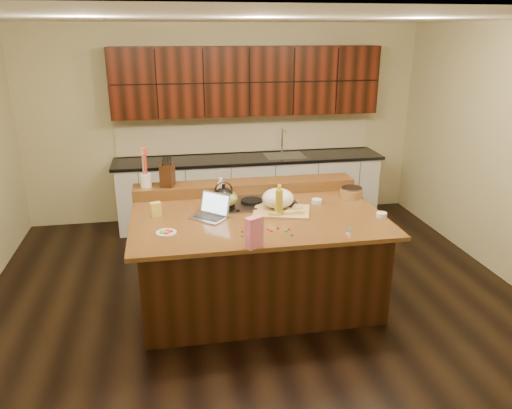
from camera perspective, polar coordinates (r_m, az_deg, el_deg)
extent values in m
cube|color=black|center=(5.22, 0.10, -10.65)|extent=(5.50, 5.00, 0.01)
cube|color=silver|center=(4.52, 0.12, 20.63)|extent=(5.50, 5.00, 0.01)
cube|color=#BFB585|center=(7.11, -3.63, 9.16)|extent=(5.50, 0.01, 2.70)
cube|color=#BFB585|center=(2.45, 11.12, -11.85)|extent=(5.50, 0.01, 2.70)
cube|color=black|center=(5.01, 0.10, -6.24)|extent=(2.22, 1.42, 0.88)
cube|color=black|center=(4.83, 0.11, -1.31)|extent=(2.40, 1.60, 0.04)
cube|color=black|center=(5.46, -1.24, 2.03)|extent=(2.40, 0.30, 0.12)
cube|color=gray|center=(5.10, -0.51, 0.12)|extent=(0.92, 0.52, 0.02)
cylinder|color=black|center=(5.17, -4.03, 0.63)|extent=(0.22, 0.22, 0.03)
cylinder|color=black|center=(5.27, 2.46, 1.01)|extent=(0.22, 0.22, 0.03)
cylinder|color=black|center=(4.93, -3.69, -0.33)|extent=(0.22, 0.22, 0.03)
cylinder|color=black|center=(5.03, 3.12, 0.09)|extent=(0.22, 0.22, 0.03)
cylinder|color=black|center=(5.09, -0.51, 0.36)|extent=(0.22, 0.22, 0.03)
cube|color=silver|center=(7.04, -0.72, 1.55)|extent=(3.60, 0.62, 0.90)
cube|color=black|center=(6.92, -0.74, 5.26)|extent=(3.70, 0.66, 0.04)
cube|color=gray|center=(7.01, 3.31, 5.55)|extent=(0.55, 0.42, 0.01)
cylinder|color=gray|center=(7.14, 3.00, 7.34)|extent=(0.02, 0.02, 0.36)
cube|color=black|center=(6.89, -1.00, 13.91)|extent=(3.60, 0.34, 0.90)
cube|color=#BFB585|center=(7.15, -1.17, 8.03)|extent=(3.60, 0.03, 0.50)
ellipsoid|color=black|center=(4.89, -3.71, 0.88)|extent=(0.27, 0.27, 0.18)
ellipsoid|color=olive|center=(4.90, -3.71, 0.69)|extent=(0.33, 0.33, 0.15)
cube|color=#B7B7BC|center=(4.72, -5.45, -1.55)|extent=(0.39, 0.38, 0.02)
cube|color=black|center=(4.72, -5.46, -1.44)|extent=(0.29, 0.28, 0.00)
cube|color=#B7B7BC|center=(4.76, -4.68, 0.13)|extent=(0.28, 0.27, 0.21)
cube|color=silver|center=(4.76, -4.73, 0.11)|extent=(0.25, 0.24, 0.18)
cylinder|color=gold|center=(4.70, 2.66, 0.09)|extent=(0.09, 0.09, 0.27)
cylinder|color=silver|center=(4.99, -4.05, 1.11)|extent=(0.07, 0.07, 0.25)
cube|color=tan|center=(4.86, 2.93, -0.78)|extent=(0.63, 0.53, 0.02)
ellipsoid|color=white|center=(4.90, 2.52, 0.71)|extent=(0.31, 0.31, 0.19)
cube|color=#EDD872|center=(4.72, 2.13, -1.06)|extent=(0.12, 0.03, 0.03)
cube|color=#EDD872|center=(4.74, 3.51, -0.97)|extent=(0.12, 0.03, 0.03)
cube|color=#EDD872|center=(4.77, 4.88, -0.88)|extent=(0.12, 0.03, 0.03)
cylinder|color=gray|center=(4.87, 4.33, -0.57)|extent=(0.21, 0.08, 0.01)
cylinder|color=white|center=(4.88, 14.16, -1.16)|extent=(0.12, 0.12, 0.04)
cylinder|color=white|center=(5.15, 6.94, 0.37)|extent=(0.11, 0.11, 0.04)
cylinder|color=white|center=(5.39, 10.70, 1.06)|extent=(0.11, 0.11, 0.04)
cylinder|color=#996B3F|center=(5.38, 10.85, 1.27)|extent=(0.30, 0.30, 0.09)
cone|color=silver|center=(4.48, 10.61, -2.59)|extent=(0.09, 0.09, 0.07)
cube|color=pink|center=(4.05, -0.24, -3.20)|extent=(0.16, 0.14, 0.26)
cylinder|color=white|center=(4.44, -10.22, -3.18)|extent=(0.23, 0.23, 0.01)
cube|color=gold|center=(4.84, -11.40, -0.55)|extent=(0.12, 0.10, 0.14)
cylinder|color=white|center=(5.36, -12.47, 2.70)|extent=(0.13, 0.13, 0.14)
cube|color=black|center=(5.34, -10.09, 3.35)|extent=(0.17, 0.22, 0.24)
ellipsoid|color=red|center=(4.41, 1.76, -3.00)|extent=(0.02, 0.02, 0.02)
ellipsoid|color=#198C26|center=(4.43, -1.14, -2.87)|extent=(0.02, 0.02, 0.02)
ellipsoid|color=red|center=(4.46, 2.54, -2.70)|extent=(0.02, 0.02, 0.02)
ellipsoid|color=#198C26|center=(4.40, 3.43, -3.04)|extent=(0.02, 0.02, 0.02)
ellipsoid|color=red|center=(4.45, 3.78, -2.78)|extent=(0.02, 0.02, 0.02)
ellipsoid|color=#198C26|center=(4.31, -1.60, -3.54)|extent=(0.02, 0.02, 0.02)
ellipsoid|color=red|center=(4.43, 0.46, -2.85)|extent=(0.02, 0.02, 0.02)
ellipsoid|color=#198C26|center=(4.39, 0.41, -3.08)|extent=(0.02, 0.02, 0.02)
ellipsoid|color=red|center=(4.40, -1.57, -3.06)|extent=(0.02, 0.02, 0.02)
ellipsoid|color=#198C26|center=(4.33, 4.11, -3.46)|extent=(0.02, 0.02, 0.02)
ellipsoid|color=red|center=(4.44, 1.36, -2.81)|extent=(0.02, 0.02, 0.02)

